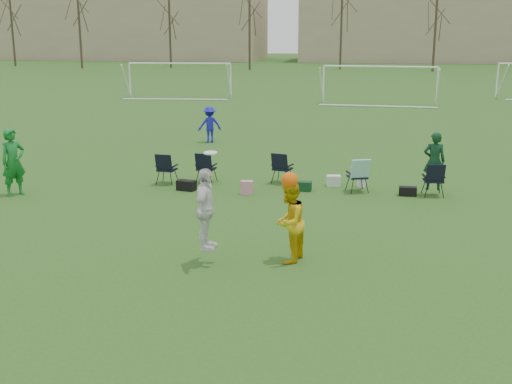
% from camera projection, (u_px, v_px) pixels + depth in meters
% --- Properties ---
extents(ground, '(260.00, 260.00, 0.00)m').
position_uv_depth(ground, '(195.00, 283.00, 12.05)').
color(ground, '#28541A').
rests_on(ground, ground).
extents(fielder_green_near, '(0.78, 0.85, 1.94)m').
position_uv_depth(fielder_green_near, '(13.00, 162.00, 18.34)').
color(fielder_green_near, '#136E27').
rests_on(fielder_green_near, ground).
extents(fielder_blue, '(1.14, 0.95, 1.53)m').
position_uv_depth(fielder_blue, '(210.00, 124.00, 27.23)').
color(fielder_blue, '#171BB0').
rests_on(fielder_blue, ground).
extents(center_contest, '(2.25, 1.44, 2.32)m').
position_uv_depth(center_contest, '(255.00, 216.00, 12.90)').
color(center_contest, white).
rests_on(center_contest, ground).
extents(sideline_setup, '(8.66, 2.13, 1.84)m').
position_uv_depth(sideline_setup, '(312.00, 171.00, 19.20)').
color(sideline_setup, '#0E341C').
rests_on(sideline_setup, ground).
extents(goal_left, '(7.39, 0.76, 2.46)m').
position_uv_depth(goal_left, '(180.00, 70.00, 45.70)').
color(goal_left, white).
rests_on(goal_left, ground).
extents(goal_mid, '(7.40, 0.63, 2.46)m').
position_uv_depth(goal_mid, '(380.00, 74.00, 41.57)').
color(goal_mid, white).
rests_on(goal_mid, ground).
extents(tree_line, '(110.28, 3.28, 11.40)m').
position_uv_depth(tree_line, '(343.00, 27.00, 77.61)').
color(tree_line, '#382B21').
rests_on(tree_line, ground).
extents(building_row, '(126.00, 16.00, 13.00)m').
position_uv_depth(building_row, '(390.00, 22.00, 101.39)').
color(building_row, tan).
rests_on(building_row, ground).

